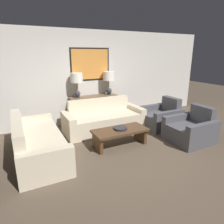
# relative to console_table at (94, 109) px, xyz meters

# --- Properties ---
(ground_plane) EXTENTS (20.00, 20.00, 0.00)m
(ground_plane) POSITION_rel_console_table_xyz_m (0.00, -2.17, -0.41)
(ground_plane) COLOR brown
(back_wall) EXTENTS (8.11, 0.12, 2.65)m
(back_wall) POSITION_rel_console_table_xyz_m (0.00, 0.27, 0.93)
(back_wall) COLOR beige
(back_wall) RESTS_ON ground_plane
(console_table) EXTENTS (1.42, 0.38, 0.81)m
(console_table) POSITION_rel_console_table_xyz_m (0.00, 0.00, 0.00)
(console_table) COLOR brown
(console_table) RESTS_ON ground_plane
(table_lamp_left) EXTENTS (0.33, 0.33, 0.69)m
(table_lamp_left) POSITION_rel_console_table_xyz_m (-0.49, 0.00, 0.89)
(table_lamp_left) COLOR #333338
(table_lamp_left) RESTS_ON console_table
(table_lamp_right) EXTENTS (0.33, 0.33, 0.69)m
(table_lamp_right) POSITION_rel_console_table_xyz_m (0.49, 0.00, 0.89)
(table_lamp_right) COLOR #333338
(table_lamp_right) RESTS_ON console_table
(couch_by_back_wall) EXTENTS (2.12, 0.88, 0.82)m
(couch_by_back_wall) POSITION_rel_console_table_xyz_m (0.00, -0.68, -0.12)
(couch_by_back_wall) COLOR beige
(couch_by_back_wall) RESTS_ON ground_plane
(couch_by_side) EXTENTS (0.88, 2.12, 0.82)m
(couch_by_side) POSITION_rel_console_table_xyz_m (-1.80, -1.40, -0.12)
(couch_by_side) COLOR beige
(couch_by_side) RESTS_ON ground_plane
(coffee_table) EXTENTS (1.22, 0.55, 0.38)m
(coffee_table) POSITION_rel_console_table_xyz_m (-0.07, -1.72, -0.12)
(coffee_table) COLOR #4C331E
(coffee_table) RESTS_ON ground_plane
(decorative_bowl) EXTENTS (0.30, 0.30, 0.04)m
(decorative_bowl) POSITION_rel_console_table_xyz_m (-0.06, -1.71, -0.00)
(decorative_bowl) COLOR #232328
(decorative_bowl) RESTS_ON coffee_table
(armchair_near_back_wall) EXTENTS (0.95, 0.88, 0.81)m
(armchair_near_back_wall) POSITION_rel_console_table_xyz_m (1.54, -1.19, -0.13)
(armchair_near_back_wall) COLOR #4C4C51
(armchair_near_back_wall) RESTS_ON ground_plane
(armchair_near_camera) EXTENTS (0.95, 0.88, 0.81)m
(armchair_near_camera) POSITION_rel_console_table_xyz_m (1.54, -2.25, -0.13)
(armchair_near_camera) COLOR #4C4C51
(armchair_near_camera) RESTS_ON ground_plane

